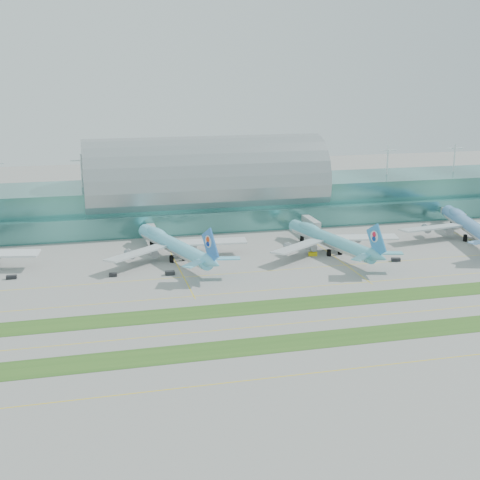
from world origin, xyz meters
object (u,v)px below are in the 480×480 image
object	(u,v)px
airliner_d	(469,225)
airliner_b	(173,244)
airliner_c	(329,239)
terminal	(205,194)

from	to	relation	value
airliner_d	airliner_b	bearing A→B (deg)	-166.91
airliner_b	airliner_c	distance (m)	65.84
airliner_b	airliner_c	xyz separation A→B (m)	(65.48, -6.82, -0.11)
terminal	airliner_b	distance (m)	68.98
airliner_d	terminal	bearing A→B (deg)	163.22
terminal	airliner_c	size ratio (longest dim) A/B	4.85
terminal	airliner_b	world-z (taller)	terminal
terminal	airliner_c	xyz separation A→B (m)	(39.81, -70.32, -8.21)
airliner_c	airliner_d	size ratio (longest dim) A/B	0.93
airliner_b	airliner_d	xyz separation A→B (m)	(136.26, 0.11, 0.38)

